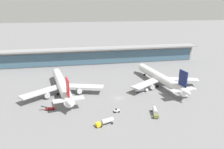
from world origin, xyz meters
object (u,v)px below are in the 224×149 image
at_px(airliner_centre_stand, 161,78).
at_px(service_truck_on_taxiway_olive, 155,112).
at_px(service_truck_near_nose_red, 50,108).
at_px(service_truck_by_tail_yellow, 105,121).
at_px(service_truck_mid_apron_white, 141,90).
at_px(service_truck_under_wing_white, 117,111).
at_px(airliner_left_stand, 62,85).

relative_size(airliner_centre_stand, service_truck_on_taxiway_olive, 7.32).
xyz_separation_m(airliner_centre_stand, service_truck_on_taxiway_olive, (-18.85, -37.70, -3.75)).
bearing_deg(service_truck_near_nose_red, service_truck_by_tail_yellow, -37.38).
bearing_deg(service_truck_mid_apron_white, service_truck_near_nose_red, -165.82).
xyz_separation_m(airliner_centre_stand, service_truck_under_wing_white, (-37.21, -31.50, -4.59)).
bearing_deg(service_truck_under_wing_white, service_truck_mid_apron_white, 48.25).
distance_m(airliner_centre_stand, service_truck_mid_apron_white, 18.86).
bearing_deg(service_truck_mid_apron_white, service_truck_on_taxiway_olive, -94.56).
relative_size(airliner_centre_stand, service_truck_mid_apron_white, 7.32).
bearing_deg(service_truck_on_taxiway_olive, service_truck_near_nose_red, 163.52).
relative_size(service_truck_near_nose_red, service_truck_under_wing_white, 2.33).
distance_m(service_truck_mid_apron_white, service_truck_on_taxiway_olive, 29.48).
xyz_separation_m(airliner_left_stand, service_truck_mid_apron_white, (48.64, -6.97, -3.75)).
xyz_separation_m(airliner_centre_stand, service_truck_mid_apron_white, (-16.51, -8.31, -3.75)).
xyz_separation_m(service_truck_near_nose_red, service_truck_by_tail_yellow, (26.48, -20.23, 0.90)).
xyz_separation_m(service_truck_near_nose_red, service_truck_under_wing_white, (34.15, -9.34, 0.07)).
height_order(service_truck_near_nose_red, service_truck_on_taxiway_olive, service_truck_on_taxiway_olive).
relative_size(service_truck_near_nose_red, service_truck_by_tail_yellow, 0.78).
distance_m(airliner_centre_stand, service_truck_on_taxiway_olive, 42.32).
distance_m(airliner_centre_stand, service_truck_near_nose_red, 74.87).
height_order(service_truck_near_nose_red, service_truck_under_wing_white, service_truck_near_nose_red).
relative_size(airliner_left_stand, service_truck_on_taxiway_olive, 7.31).
relative_size(service_truck_near_nose_red, service_truck_on_taxiway_olive, 0.77).
bearing_deg(service_truck_by_tail_yellow, service_truck_mid_apron_white, 50.24).
relative_size(airliner_left_stand, service_truck_by_tail_yellow, 7.32).
xyz_separation_m(airliner_centre_stand, service_truck_near_nose_red, (-71.36, -22.17, -4.65)).
height_order(service_truck_mid_apron_white, service_truck_on_taxiway_olive, same).
bearing_deg(service_truck_mid_apron_white, airliner_centre_stand, 26.73).
distance_m(airliner_left_stand, service_truck_mid_apron_white, 49.28).
relative_size(service_truck_under_wing_white, service_truck_mid_apron_white, 0.33).
distance_m(airliner_left_stand, service_truck_near_nose_red, 22.23).
distance_m(service_truck_near_nose_red, service_truck_by_tail_yellow, 33.34).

